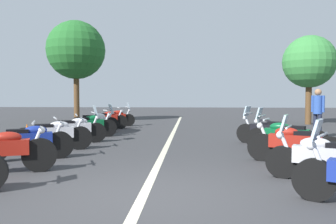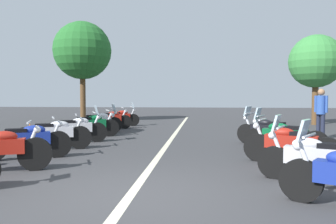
{
  "view_description": "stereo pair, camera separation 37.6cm",
  "coord_description": "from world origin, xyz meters",
  "px_view_note": "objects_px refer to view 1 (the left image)",
  "views": [
    {
      "loc": [
        -5.05,
        -0.73,
        1.53
      ],
      "look_at": [
        5.81,
        0.0,
        1.02
      ],
      "focal_mm": 36.5,
      "sensor_mm": 36.0,
      "label": 1
    },
    {
      "loc": [
        -5.05,
        -1.1,
        1.53
      ],
      "look_at": [
        5.81,
        0.0,
        1.02
      ],
      "focal_mm": 36.5,
      "sensor_mm": 36.0,
      "label": 2
    }
  ],
  "objects_px": {
    "roadside_tree_0": "(309,62)",
    "bystander_1": "(318,109)",
    "motorcycle_left_row_3": "(53,134)",
    "motorcycle_left_row_2": "(29,141)",
    "motorcycle_right_row_1": "(324,157)",
    "motorcycle_right_row_4": "(268,130)",
    "traffic_cone_1": "(27,133)",
    "motorcycle_left_row_5": "(88,125)",
    "motorcycle_right_row_2": "(294,143)",
    "motorcycle_right_row_3": "(285,136)",
    "motorcycle_left_row_6": "(95,122)",
    "motorcycle_left_row_7": "(106,119)",
    "roadside_tree_2": "(76,50)",
    "motorcycle_left_row_8": "(115,117)",
    "motorcycle_left_row_4": "(75,129)"
  },
  "relations": [
    {
      "from": "motorcycle_right_row_4",
      "to": "roadside_tree_2",
      "type": "height_order",
      "value": "roadside_tree_2"
    },
    {
      "from": "motorcycle_left_row_3",
      "to": "motorcycle_left_row_8",
      "type": "xyz_separation_m",
      "value": [
        7.56,
        -0.06,
        -0.0
      ]
    },
    {
      "from": "motorcycle_left_row_2",
      "to": "motorcycle_right_row_2",
      "type": "relative_size",
      "value": 0.97
    },
    {
      "from": "roadside_tree_2",
      "to": "motorcycle_right_row_3",
      "type": "bearing_deg",
      "value": -138.56
    },
    {
      "from": "motorcycle_left_row_5",
      "to": "motorcycle_right_row_3",
      "type": "height_order",
      "value": "motorcycle_right_row_3"
    },
    {
      "from": "motorcycle_left_row_7",
      "to": "bystander_1",
      "type": "xyz_separation_m",
      "value": [
        -2.8,
        -8.44,
        0.6
      ]
    },
    {
      "from": "traffic_cone_1",
      "to": "bystander_1",
      "type": "height_order",
      "value": "bystander_1"
    },
    {
      "from": "motorcycle_right_row_1",
      "to": "motorcycle_right_row_3",
      "type": "bearing_deg",
      "value": -69.85
    },
    {
      "from": "traffic_cone_1",
      "to": "motorcycle_left_row_6",
      "type": "bearing_deg",
      "value": -28.44
    },
    {
      "from": "motorcycle_right_row_3",
      "to": "traffic_cone_1",
      "type": "relative_size",
      "value": 3.24
    },
    {
      "from": "motorcycle_left_row_5",
      "to": "traffic_cone_1",
      "type": "relative_size",
      "value": 3.23
    },
    {
      "from": "motorcycle_left_row_3",
      "to": "motorcycle_left_row_5",
      "type": "bearing_deg",
      "value": 67.47
    },
    {
      "from": "motorcycle_left_row_3",
      "to": "motorcycle_left_row_6",
      "type": "distance_m",
      "value": 4.56
    },
    {
      "from": "motorcycle_left_row_5",
      "to": "motorcycle_right_row_3",
      "type": "distance_m",
      "value": 6.99
    },
    {
      "from": "motorcycle_left_row_6",
      "to": "roadside_tree_2",
      "type": "bearing_deg",
      "value": 87.44
    },
    {
      "from": "motorcycle_left_row_3",
      "to": "roadside_tree_0",
      "type": "distance_m",
      "value": 14.19
    },
    {
      "from": "motorcycle_left_row_5",
      "to": "motorcycle_left_row_6",
      "type": "relative_size",
      "value": 1.07
    },
    {
      "from": "motorcycle_left_row_8",
      "to": "motorcycle_right_row_3",
      "type": "relative_size",
      "value": 0.98
    },
    {
      "from": "motorcycle_right_row_1",
      "to": "roadside_tree_2",
      "type": "xyz_separation_m",
      "value": [
        13.48,
        9.06,
        3.73
      ]
    },
    {
      "from": "motorcycle_right_row_1",
      "to": "traffic_cone_1",
      "type": "xyz_separation_m",
      "value": [
        4.85,
        7.82,
        -0.16
      ]
    },
    {
      "from": "motorcycle_left_row_4",
      "to": "motorcycle_right_row_1",
      "type": "distance_m",
      "value": 7.62
    },
    {
      "from": "motorcycle_left_row_2",
      "to": "motorcycle_right_row_1",
      "type": "bearing_deg",
      "value": -41.57
    },
    {
      "from": "motorcycle_left_row_5",
      "to": "motorcycle_left_row_6",
      "type": "bearing_deg",
      "value": 69.68
    },
    {
      "from": "bystander_1",
      "to": "roadside_tree_0",
      "type": "relative_size",
      "value": 0.38
    },
    {
      "from": "motorcycle_right_row_1",
      "to": "motorcycle_right_row_4",
      "type": "height_order",
      "value": "motorcycle_right_row_4"
    },
    {
      "from": "motorcycle_left_row_4",
      "to": "roadside_tree_2",
      "type": "relative_size",
      "value": 0.33
    },
    {
      "from": "motorcycle_left_row_7",
      "to": "motorcycle_right_row_1",
      "type": "distance_m",
      "value": 11.14
    },
    {
      "from": "motorcycle_left_row_4",
      "to": "motorcycle_right_row_1",
      "type": "height_order",
      "value": "motorcycle_left_row_4"
    },
    {
      "from": "motorcycle_left_row_7",
      "to": "motorcycle_left_row_8",
      "type": "relative_size",
      "value": 1.0
    },
    {
      "from": "motorcycle_right_row_4",
      "to": "traffic_cone_1",
      "type": "height_order",
      "value": "motorcycle_right_row_4"
    },
    {
      "from": "motorcycle_left_row_5",
      "to": "motorcycle_right_row_1",
      "type": "relative_size",
      "value": 1.01
    },
    {
      "from": "motorcycle_left_row_5",
      "to": "roadside_tree_2",
      "type": "height_order",
      "value": "roadside_tree_2"
    },
    {
      "from": "motorcycle_right_row_1",
      "to": "motorcycle_left_row_2",
      "type": "bearing_deg",
      "value": 8.03
    },
    {
      "from": "motorcycle_left_row_2",
      "to": "motorcycle_left_row_6",
      "type": "xyz_separation_m",
      "value": [
        6.0,
        0.1,
        0.0
      ]
    },
    {
      "from": "motorcycle_left_row_4",
      "to": "motorcycle_right_row_2",
      "type": "height_order",
      "value": "motorcycle_left_row_4"
    },
    {
      "from": "motorcycle_left_row_2",
      "to": "motorcycle_left_row_7",
      "type": "distance_m",
      "value": 7.57
    },
    {
      "from": "motorcycle_left_row_2",
      "to": "motorcycle_left_row_6",
      "type": "distance_m",
      "value": 6.0
    },
    {
      "from": "motorcycle_right_row_1",
      "to": "bystander_1",
      "type": "height_order",
      "value": "bystander_1"
    },
    {
      "from": "motorcycle_left_row_8",
      "to": "motorcycle_right_row_2",
      "type": "relative_size",
      "value": 0.97
    },
    {
      "from": "motorcycle_left_row_6",
      "to": "motorcycle_right_row_1",
      "type": "xyz_separation_m",
      "value": [
        -7.65,
        -6.3,
        -0.01
      ]
    },
    {
      "from": "motorcycle_left_row_4",
      "to": "motorcycle_left_row_5",
      "type": "relative_size",
      "value": 0.98
    },
    {
      "from": "bystander_1",
      "to": "roadside_tree_2",
      "type": "bearing_deg",
      "value": 112.21
    },
    {
      "from": "motorcycle_right_row_4",
      "to": "motorcycle_right_row_2",
      "type": "bearing_deg",
      "value": 121.69
    },
    {
      "from": "motorcycle_right_row_2",
      "to": "motorcycle_right_row_3",
      "type": "xyz_separation_m",
      "value": [
        1.37,
        -0.18,
        0.01
      ]
    },
    {
      "from": "motorcycle_left_row_6",
      "to": "roadside_tree_0",
      "type": "distance_m",
      "value": 11.73
    },
    {
      "from": "motorcycle_left_row_8",
      "to": "bystander_1",
      "type": "distance_m",
      "value": 9.36
    },
    {
      "from": "motorcycle_left_row_8",
      "to": "motorcycle_right_row_2",
      "type": "xyz_separation_m",
      "value": [
        -8.98,
        -6.1,
        -0.0
      ]
    },
    {
      "from": "roadside_tree_0",
      "to": "bystander_1",
      "type": "bearing_deg",
      "value": 164.23
    },
    {
      "from": "motorcycle_left_row_6",
      "to": "motorcycle_left_row_7",
      "type": "bearing_deg",
      "value": 60.1
    },
    {
      "from": "roadside_tree_2",
      "to": "motorcycle_left_row_7",
      "type": "bearing_deg",
      "value": -146.52
    }
  ]
}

